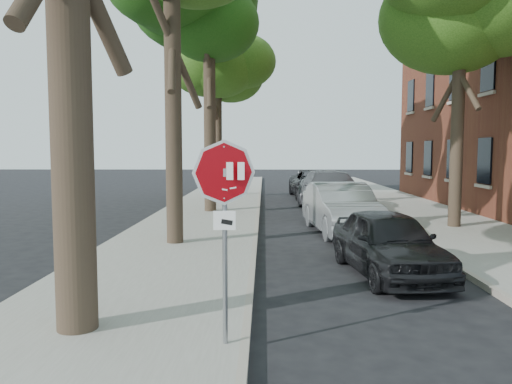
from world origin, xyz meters
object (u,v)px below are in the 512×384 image
tree_right (459,4)px  car_c (330,191)px  car_a (388,242)px  car_b (341,208)px  tree_far (218,64)px  car_d (316,184)px  stop_sign (224,202)px  tree_mid_b (209,14)px

tree_right → car_c: bearing=125.3°
car_a → car_b: car_b is taller
tree_far → car_d: (5.32, -0.27, -6.46)m
stop_sign → car_b: bearing=72.6°
stop_sign → car_a: bearing=52.9°
car_d → car_a: bearing=-93.1°
car_a → car_c: car_c is taller
car_b → car_d: (0.40, 11.59, -0.03)m
tree_mid_b → car_d: tree_mid_b is taller
stop_sign → tree_mid_b: size_ratio=0.25×
stop_sign → car_b: 9.79m
tree_far → tree_right: 14.02m
stop_sign → car_c: stop_sign is taller
tree_far → car_b: bearing=-67.4°
tree_mid_b → car_d: 11.08m
tree_right → car_d: (-3.38, 10.73, -6.46)m
car_c → stop_sign: bearing=-106.0°
stop_sign → tree_right: 13.23m
car_a → car_d: (0.22, 16.79, 0.07)m
tree_right → car_b: 7.51m
tree_far → car_d: tree_far is taller
tree_far → car_a: tree_far is taller
stop_sign → tree_far: (-2.02, 21.14, 5.26)m
tree_far → tree_right: (8.70, -11.00, 0.00)m
car_b → car_a: bearing=-93.6°
stop_sign → tree_right: bearing=56.6°
stop_sign → tree_right: size_ratio=0.28×
car_a → car_d: 16.79m
tree_far → car_b: (4.93, -11.86, -6.43)m
tree_right → tree_mid_b: bearing=154.5°
car_d → stop_sign: bearing=-101.4°
car_c → tree_right: bearing=-58.2°
tree_far → tree_right: bearing=-51.7°
tree_mid_b → tree_right: (8.40, -4.01, -0.78)m
tree_mid_b → car_c: tree_mid_b is taller
tree_far → car_a: bearing=-73.3°
tree_mid_b → car_d: bearing=53.2°
tree_mid_b → car_b: size_ratio=2.18×
car_d → car_b: bearing=-94.4°
stop_sign → tree_right: (6.68, 10.14, 5.26)m
stop_sign → car_d: 21.16m
tree_mid_b → tree_right: bearing=-25.5°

